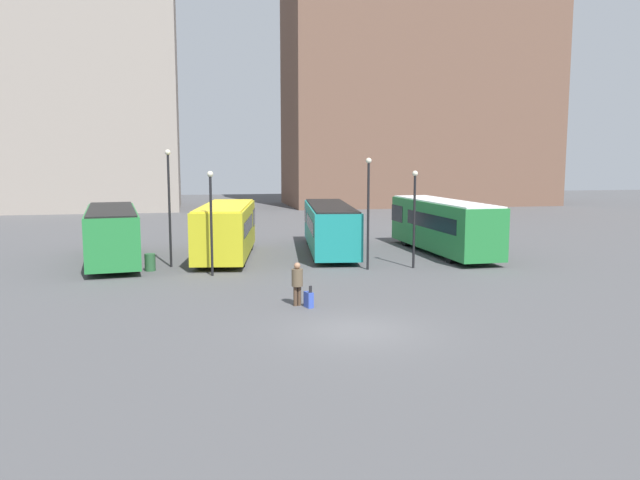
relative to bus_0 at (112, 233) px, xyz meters
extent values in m
plane|color=#4C4C4F|center=(9.24, -15.75, -1.57)|extent=(160.00, 160.00, 0.00)
cube|color=gray|center=(-9.17, 37.94, 13.37)|extent=(24.29, 13.46, 29.89)
cube|color=brown|center=(31.33, 37.94, 16.49)|extent=(31.65, 13.14, 36.12)
cube|color=#237A38|center=(0.01, -0.09, -0.03)|extent=(3.69, 10.49, 2.51)
cube|color=black|center=(-0.49, 4.10, 0.29)|extent=(2.75, 2.18, 0.95)
cube|color=black|center=(0.12, -1.00, 0.29)|extent=(3.29, 6.83, 0.75)
cube|color=black|center=(0.01, -0.09, 1.27)|extent=(3.47, 10.27, 0.08)
cylinder|color=black|center=(-0.36, 3.08, -1.04)|extent=(2.51, 1.34, 1.06)
cylinder|color=black|center=(0.39, -3.25, -1.04)|extent=(2.51, 1.34, 1.06)
cube|color=gold|center=(6.04, 0.16, 0.01)|extent=(4.10, 9.86, 2.60)
cube|color=black|center=(6.67, 4.03, 0.34)|extent=(2.89, 2.16, 0.99)
cube|color=black|center=(5.90, -0.69, 0.34)|extent=(3.58, 6.46, 0.78)
cube|color=yellow|center=(6.04, 0.16, 1.36)|extent=(3.86, 9.63, 0.08)
cylinder|color=black|center=(6.51, 3.08, -1.05)|extent=(2.63, 1.43, 1.04)
cylinder|color=black|center=(5.56, -2.77, -1.05)|extent=(2.63, 1.43, 1.04)
cube|color=#19847F|center=(12.16, 1.17, -0.07)|extent=(3.94, 11.45, 2.45)
cube|color=black|center=(12.78, 5.73, 0.23)|extent=(2.75, 2.38, 0.93)
cube|color=black|center=(12.02, 0.17, 0.23)|extent=(3.43, 7.45, 0.73)
cube|color=black|center=(12.16, 1.17, 1.19)|extent=(3.72, 11.20, 0.08)
cylinder|color=black|center=(12.63, 4.62, -1.08)|extent=(2.47, 1.30, 0.99)
cylinder|color=black|center=(11.69, -2.28, -1.08)|extent=(2.47, 1.30, 0.99)
cube|color=#237A38|center=(18.48, -0.69, 0.07)|extent=(2.58, 10.91, 2.73)
cube|color=black|center=(18.41, 3.77, 0.41)|extent=(2.48, 2.04, 1.04)
cube|color=black|center=(18.49, -1.67, 0.41)|extent=(2.55, 7.00, 0.82)
cube|color=white|center=(18.48, -0.69, 1.48)|extent=(2.38, 10.69, 0.08)
cylinder|color=black|center=(18.42, 2.68, -1.06)|extent=(2.33, 1.06, 1.02)
cylinder|color=black|center=(18.53, -4.06, -1.06)|extent=(2.33, 1.06, 1.02)
cylinder|color=#4C3828|center=(7.90, -12.00, -1.20)|extent=(0.18, 0.18, 0.75)
cylinder|color=#4C3828|center=(8.06, -11.95, -1.20)|extent=(0.18, 0.18, 0.75)
cylinder|color=brown|center=(7.98, -11.98, -0.50)|extent=(0.52, 0.52, 0.65)
sphere|color=#9E7051|center=(7.98, -11.98, -0.06)|extent=(0.24, 0.24, 0.24)
cube|color=#334CB2|center=(8.34, -12.34, -1.28)|extent=(0.32, 0.47, 0.58)
cube|color=black|center=(8.38, -12.49, -0.86)|extent=(0.12, 0.06, 0.26)
cylinder|color=black|center=(3.10, -2.30, 1.28)|extent=(0.12, 0.12, 5.71)
sphere|color=beige|center=(3.10, -2.30, 4.23)|extent=(0.28, 0.28, 0.28)
cylinder|color=black|center=(5.07, -5.19, 0.77)|extent=(0.12, 0.12, 4.69)
sphere|color=beige|center=(5.07, -5.19, 3.20)|extent=(0.28, 0.28, 0.28)
cylinder|color=black|center=(15.09, -5.10, 0.76)|extent=(0.12, 0.12, 4.67)
sphere|color=beige|center=(15.09, -5.10, 3.18)|extent=(0.28, 0.28, 0.28)
cylinder|color=black|center=(12.71, -5.07, 1.08)|extent=(0.12, 0.12, 5.30)
sphere|color=beige|center=(12.71, -5.07, 3.81)|extent=(0.28, 0.28, 0.28)
cylinder|color=#285633|center=(2.12, -3.25, -1.15)|extent=(0.52, 0.52, 0.85)
camera|label=1|loc=(4.17, -34.54, 3.87)|focal=35.00mm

